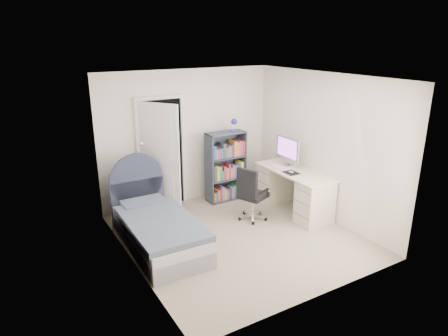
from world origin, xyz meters
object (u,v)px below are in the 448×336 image
bed (157,228)px  nightstand (141,195)px  floor_lamp (141,189)px  bookcase (226,169)px  office_chair (251,192)px  desk (293,189)px

bed → nightstand: size_ratio=3.41×
floor_lamp → bookcase: bookcase is taller
nightstand → bookcase: bearing=-3.7°
floor_lamp → bookcase: 1.73m
nightstand → bed: bearing=-96.8°
bookcase → office_chair: (-0.14, -1.03, -0.10)m
nightstand → office_chair: bearing=-36.3°
desk → nightstand: bearing=154.1°
nightstand → floor_lamp: (-0.03, -0.17, 0.19)m
nightstand → bookcase: 1.72m
office_chair → desk: bearing=-3.2°
bed → bookcase: 2.12m
floor_lamp → desk: (2.49, -1.02, -0.15)m
nightstand → floor_lamp: size_ratio=0.42×
nightstand → office_chair: office_chair is taller
bed → office_chair: (1.69, -0.02, 0.25)m
bed → desk: 2.60m
nightstand → office_chair: 1.94m
bed → floor_lamp: bearing=83.9°
nightstand → desk: size_ratio=0.37×
bed → nightstand: 1.13m
bed → bookcase: size_ratio=1.25×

